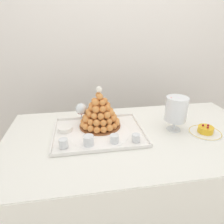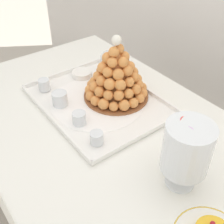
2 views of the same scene
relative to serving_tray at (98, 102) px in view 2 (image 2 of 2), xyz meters
The scene contains 10 objects.
buffet_table 0.26m from the serving_tray, 12.88° to the right, with size 1.67×0.89×0.79m.
serving_tray is the anchor object (origin of this frame).
croquembouche 0.14m from the serving_tray, 78.30° to the left, with size 0.28×0.28×0.28m.
dessert_cup_left 0.26m from the serving_tray, 146.70° to the right, with size 0.05×0.05×0.05m.
dessert_cup_mid_left 0.16m from the serving_tray, 117.77° to the right, with size 0.06×0.06×0.06m.
dessert_cup_centre 0.16m from the serving_tray, 60.39° to the right, with size 0.05×0.05×0.05m.
dessert_cup_mid_right 0.25m from the serving_tray, 35.02° to the right, with size 0.05×0.05×0.05m.
creme_brulee_ramekin 0.22m from the serving_tray, 164.74° to the left, with size 0.09×0.09×0.02m.
macaron_goblet 0.52m from the serving_tray, ahead, with size 0.14×0.14×0.23m.
wine_glass 0.20m from the serving_tray, 127.28° to the left, with size 0.08×0.08×0.16m.
Camera 2 is at (0.59, -0.49, 1.52)m, focal length 45.98 mm.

